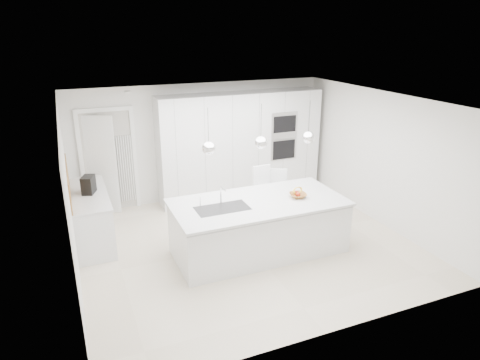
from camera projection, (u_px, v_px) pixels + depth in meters
name	position (u px, v px, depth m)	size (l,w,h in m)	color
floor	(247.00, 244.00, 7.48)	(5.50, 5.50, 0.00)	beige
wall_back	(201.00, 142.00, 9.23)	(5.50, 5.50, 0.00)	silver
wall_left	(69.00, 202.00, 6.06)	(5.00, 5.00, 0.00)	silver
ceiling	(247.00, 101.00, 6.63)	(5.50, 5.50, 0.00)	white
tall_cabinets	(240.00, 146.00, 9.29)	(3.60, 0.60, 2.30)	silver
oven_stack	(284.00, 136.00, 9.28)	(0.62, 0.04, 1.05)	#A5A5A8
doorway_frame	(109.00, 162.00, 8.58)	(1.11, 0.08, 2.13)	white
hallway_door	(96.00, 166.00, 8.45)	(0.82, 0.04, 2.00)	white
radiator	(126.00, 169.00, 8.74)	(0.32, 0.04, 1.40)	white
left_base_cabinets	(91.00, 218.00, 7.49)	(0.60, 1.80, 0.86)	silver
left_worktop	(88.00, 194.00, 7.34)	(0.62, 1.82, 0.04)	silver
oak_backsplash	(68.00, 182.00, 7.14)	(0.02, 1.80, 0.50)	#A16B30
island_base	(259.00, 228.00, 7.11)	(2.80, 1.20, 0.86)	silver
island_worktop	(258.00, 202.00, 7.00)	(2.84, 1.40, 0.04)	silver
island_sink	(222.00, 213.00, 6.74)	(0.84, 0.44, 0.18)	#3F3F42
island_tap	(221.00, 195.00, 6.86)	(0.02, 0.02, 0.30)	white
pendant_left	(209.00, 148.00, 6.30)	(0.20, 0.20, 0.20)	white
pendant_mid	(261.00, 143.00, 6.61)	(0.20, 0.20, 0.20)	white
pendant_right	(308.00, 138.00, 6.92)	(0.20, 0.20, 0.20)	white
fruit_bowl	(298.00, 195.00, 7.14)	(0.28, 0.28, 0.07)	#A16B30
espresso_machine	(88.00, 185.00, 7.29)	(0.18, 0.28, 0.30)	black
bar_stool_left	(264.00, 197.00, 8.03)	(0.38, 0.52, 1.14)	white
bar_stool_right	(281.00, 197.00, 8.20)	(0.34, 0.47, 1.03)	white
apple_a	(298.00, 194.00, 7.08)	(0.08, 0.08, 0.08)	#A22511
apple_b	(298.00, 194.00, 7.10)	(0.08, 0.08, 0.08)	#A22511
apple_c	(296.00, 193.00, 7.17)	(0.07, 0.07, 0.07)	#A22511
banana_bunch	(298.00, 190.00, 7.12)	(0.23, 0.23, 0.03)	gold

